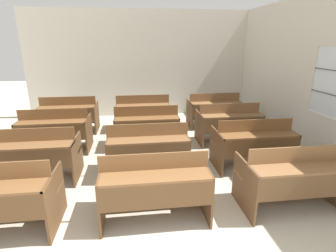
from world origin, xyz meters
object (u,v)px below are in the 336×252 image
object	(u,v)px
bench_third_left	(55,129)
bench_back_left	(69,114)
bench_second_center	(148,148)
bench_third_center	(147,126)
bench_front_center	(155,185)
bench_back_center	(143,112)
bench_front_right	(294,177)
bench_second_left	(33,154)
bench_second_right	(253,143)
bench_back_right	(214,109)
bench_third_right	(229,122)

from	to	relation	value
bench_third_left	bench_back_left	distance (m)	1.23
bench_second_center	bench_third_center	distance (m)	1.24
bench_front_center	bench_back_center	size ratio (longest dim) A/B	1.00
bench_front_right	bench_third_center	size ratio (longest dim) A/B	1.00
bench_second_left	bench_back_left	world-z (taller)	same
bench_third_center	bench_second_left	bearing A→B (deg)	-146.02
bench_second_right	bench_back_center	bearing A→B (deg)	127.39
bench_second_center	bench_second_right	distance (m)	1.85
bench_third_center	bench_front_right	bearing A→B (deg)	-53.66
bench_back_left	bench_second_right	bearing A→B (deg)	-33.63
bench_back_left	bench_back_right	world-z (taller)	same
bench_front_center	bench_third_right	xyz separation A→B (m)	(1.83, 2.43, 0.00)
bench_back_right	bench_third_right	bearing A→B (deg)	-91.43
bench_third_left	bench_third_center	bearing A→B (deg)	0.78
bench_third_right	bench_back_left	world-z (taller)	same
bench_front_right	bench_third_left	distance (m)	4.40
bench_second_right	bench_third_center	xyz separation A→B (m)	(-1.81, 1.23, 0.00)
bench_back_right	bench_front_right	bearing A→B (deg)	-90.40
bench_front_center	bench_back_center	distance (m)	3.62
bench_front_right	bench_third_right	world-z (taller)	same
bench_second_right	bench_third_right	distance (m)	1.23
bench_back_left	bench_back_right	size ratio (longest dim) A/B	1.00
bench_second_left	bench_second_center	bearing A→B (deg)	0.38
bench_front_right	bench_back_right	world-z (taller)	same
bench_front_right	bench_second_left	size ratio (longest dim) A/B	1.00
bench_second_left	bench_back_right	distance (m)	4.43
bench_front_right	bench_back_right	distance (m)	3.66
bench_front_center	bench_back_center	xyz separation A→B (m)	(-0.01, 3.62, 0.00)
bench_back_left	bench_front_center	bearing A→B (deg)	-63.29
bench_front_center	bench_second_right	distance (m)	2.19
bench_second_left	bench_third_left	xyz separation A→B (m)	(-0.00, 1.22, 0.00)
bench_back_center	bench_back_right	xyz separation A→B (m)	(1.87, 0.02, 0.00)
bench_back_center	bench_second_left	bearing A→B (deg)	-126.75
bench_third_right	bench_back_right	xyz separation A→B (m)	(0.03, 1.20, 0.00)
bench_back_center	bench_back_right	size ratio (longest dim) A/B	1.00
bench_second_left	bench_third_left	size ratio (longest dim) A/B	1.00
bench_front_right	bench_second_left	xyz separation A→B (m)	(-3.66, 1.21, 0.00)
bench_second_right	bench_back_right	size ratio (longest dim) A/B	1.00
bench_second_left	bench_third_right	world-z (taller)	same
bench_third_center	bench_back_right	size ratio (longest dim) A/B	1.00
bench_back_right	bench_second_right	bearing A→B (deg)	-90.50
bench_front_right	bench_back_center	distance (m)	4.08
bench_second_center	bench_back_left	world-z (taller)	same
bench_back_right	bench_third_left	bearing A→B (deg)	-161.60
bench_third_left	bench_third_center	world-z (taller)	same
bench_second_right	bench_third_left	bearing A→B (deg)	161.79
bench_front_right	bench_back_center	xyz separation A→B (m)	(-1.84, 3.64, 0.00)
bench_second_center	bench_third_right	world-z (taller)	same
bench_front_center	bench_third_center	world-z (taller)	same
bench_third_left	bench_back_left	size ratio (longest dim) A/B	1.00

